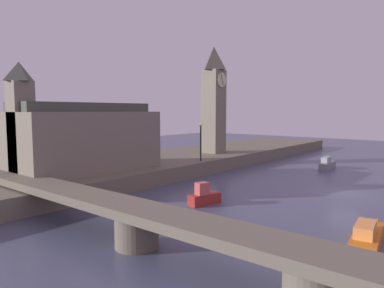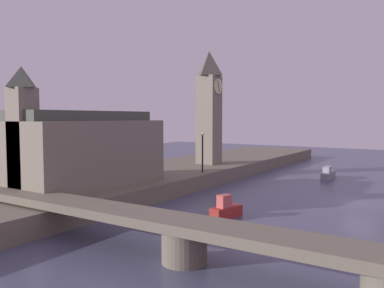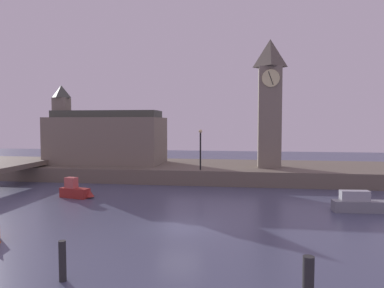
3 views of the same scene
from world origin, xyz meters
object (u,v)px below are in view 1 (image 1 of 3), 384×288
streetlamp (201,138)px  boat_dinghy_red (206,196)px  clock_tower (214,98)px  boat_cruiser_grey (328,164)px  parliament_hall (82,138)px  boat_patrol_orange (369,235)px

streetlamp → boat_dinghy_red: 12.76m
clock_tower → boat_cruiser_grey: (5.74, -12.86, -7.97)m
clock_tower → boat_cruiser_grey: bearing=-66.0°
parliament_hall → boat_dinghy_red: bearing=-79.1°
boat_dinghy_red → boat_cruiser_grey: bearing=-4.3°
parliament_hall → streetlamp: bearing=-20.6°
clock_tower → parliament_hall: clock_tower is taller
clock_tower → boat_patrol_orange: 29.63m
clock_tower → streetlamp: (-7.00, -3.35, -4.49)m
streetlamp → parliament_hall: bearing=159.4°
streetlamp → clock_tower: bearing=25.6°
parliament_hall → streetlamp: size_ratio=3.19×
clock_tower → boat_dinghy_red: 21.42m
boat_dinghy_red → boat_patrol_orange: size_ratio=0.61×
parliament_hall → streetlamp: parliament_hall is taller
clock_tower → boat_dinghy_red: (-16.46, -11.17, -7.95)m
clock_tower → boat_dinghy_red: clock_tower is taller
parliament_hall → boat_patrol_orange: (1.46, -23.71, -4.03)m
parliament_hall → clock_tower: bearing=-3.3°
streetlamp → boat_dinghy_red: (-9.46, -7.82, -3.47)m
parliament_hall → boat_cruiser_grey: (24.57, -13.95, -3.96)m
parliament_hall → boat_dinghy_red: size_ratio=4.21×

